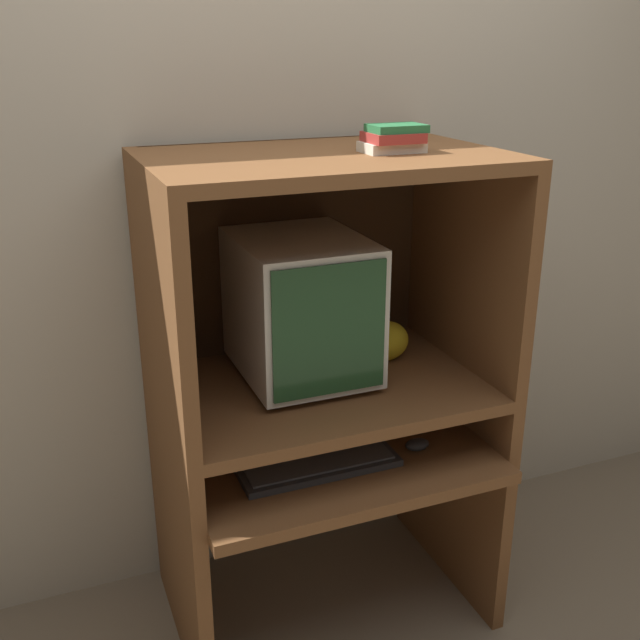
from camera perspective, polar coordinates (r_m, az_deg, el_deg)
name	(u,v)px	position (r m, az deg, el deg)	size (l,w,h in m)	color
wall_back	(279,193)	(2.42, -3.15, 9.61)	(6.00, 0.06, 2.60)	#B2A893
desk_base	(330,506)	(2.39, 0.77, -14.01)	(0.97, 0.72, 0.62)	brown
desk_monitor_shelf	(324,395)	(2.25, 0.33, -5.70)	(0.97, 0.65, 0.19)	brown
hutch_upper	(320,234)	(2.11, -0.01, 6.54)	(0.97, 0.65, 0.67)	brown
crt_monitor	(301,307)	(2.19, -1.47, 1.03)	(0.36, 0.45, 0.43)	beige
keyboard	(318,464)	(2.16, -0.14, -10.92)	(0.46, 0.16, 0.03)	#2D2D30
mouse	(417,444)	(2.27, 7.42, -9.39)	(0.07, 0.05, 0.03)	#28282B
snack_bag	(385,341)	(2.36, 4.96, -1.60)	(0.16, 0.12, 0.13)	gold
book_stack	(393,139)	(2.05, 5.62, 13.58)	(0.16, 0.12, 0.07)	beige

